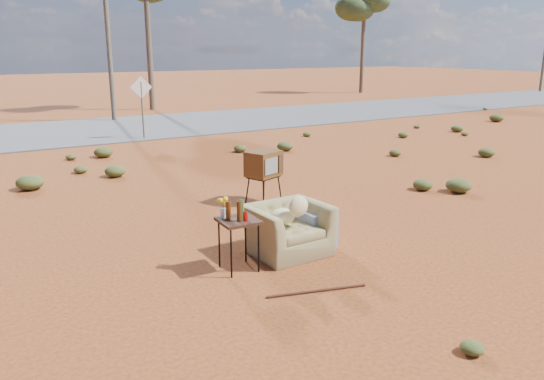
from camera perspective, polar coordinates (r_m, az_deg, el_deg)
ground at (r=8.24m, az=3.61°, el=-6.96°), size 140.00×140.00×0.00m
highway at (r=21.89m, az=-19.85°, el=6.00°), size 140.00×7.00×0.04m
armchair at (r=8.21m, az=2.22°, el=-3.47°), size 1.39×0.90×1.02m
tv_unit at (r=10.81m, az=-0.89°, el=2.77°), size 0.80×0.72×1.07m
side_table at (r=7.45m, az=-4.01°, el=-2.97°), size 0.56×0.56×1.06m
rusty_bar at (r=7.04m, az=4.84°, el=-10.76°), size 1.32×0.42×0.04m
road_sign at (r=19.23m, az=-13.86°, el=9.79°), size 0.78×0.06×2.19m
eucalyptus_right at (r=40.26m, az=9.90°, el=18.75°), size 3.20×3.20×7.10m
utility_pole_center at (r=24.60m, az=-17.32°, el=16.75°), size 1.40×0.20×8.00m
scrub_patch at (r=11.60m, az=-12.50°, el=-0.07°), size 17.49×8.07×0.33m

